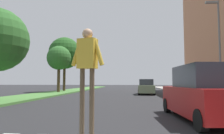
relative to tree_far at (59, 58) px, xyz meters
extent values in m
plane|color=#262628|center=(8.00, 2.45, -4.35)|extent=(140.00, 140.00, 0.00)
cube|color=#477A38|center=(-0.03, 0.45, -4.27)|extent=(3.71, 64.00, 0.15)
cylinder|color=#4C3823|center=(0.00, 0.00, -2.53)|extent=(0.36, 0.36, 3.34)
sphere|color=#2D6628|center=(0.00, 0.00, 0.04)|extent=(3.00, 3.00, 3.00)
cylinder|color=#4C3823|center=(-0.42, 3.44, -2.21)|extent=(0.36, 0.36, 3.98)
sphere|color=#23561E|center=(-0.42, 3.44, 1.13)|extent=(4.50, 4.50, 4.50)
cube|color=#9E9991|center=(16.19, 0.45, -4.27)|extent=(3.00, 64.00, 0.15)
cylinder|color=slate|center=(15.69, -8.64, -0.45)|extent=(0.14, 0.14, 7.50)
cube|color=gray|center=(15.19, -8.64, 3.20)|extent=(0.90, 0.24, 0.16)
cylinder|color=brown|center=(8.10, -20.57, -3.52)|extent=(0.12, 0.12, 1.65)
cylinder|color=brown|center=(7.89, -20.52, -3.52)|extent=(0.12, 0.12, 1.65)
cube|color=gold|center=(7.99, -20.55, -2.39)|extent=(0.43, 0.32, 0.62)
cylinder|color=gold|center=(8.23, -20.61, -2.36)|extent=(0.28, 0.15, 0.58)
cylinder|color=gold|center=(7.76, -20.49, -2.36)|extent=(0.28, 0.15, 0.58)
sphere|color=tan|center=(7.99, -20.55, -1.97)|extent=(0.27, 0.27, 0.22)
cube|color=maroon|center=(11.54, -16.94, -3.65)|extent=(2.22, 4.72, 0.96)
cube|color=#2D333D|center=(11.55, -17.17, -2.77)|extent=(1.84, 2.64, 0.79)
cylinder|color=black|center=(10.54, -15.15, -4.03)|extent=(0.26, 0.65, 0.64)
cylinder|color=black|center=(12.27, -15.03, -4.03)|extent=(0.26, 0.65, 0.64)
cylinder|color=black|center=(10.80, -18.84, -4.03)|extent=(0.26, 0.65, 0.64)
cube|color=gray|center=(10.65, -1.58, -3.72)|extent=(1.98, 4.33, 0.81)
cube|color=#2D333D|center=(10.67, -1.37, -2.99)|extent=(1.63, 1.99, 0.66)
cylinder|color=black|center=(11.33, -3.29, -4.03)|extent=(0.26, 0.65, 0.64)
cylinder|color=black|center=(9.77, -3.20, -4.03)|extent=(0.26, 0.65, 0.64)
cylinder|color=black|center=(11.53, 0.03, -4.03)|extent=(0.26, 0.65, 0.64)
cylinder|color=black|center=(9.97, 0.13, -4.03)|extent=(0.26, 0.65, 0.64)
camera|label=1|loc=(8.88, -24.71, -2.98)|focal=32.80mm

